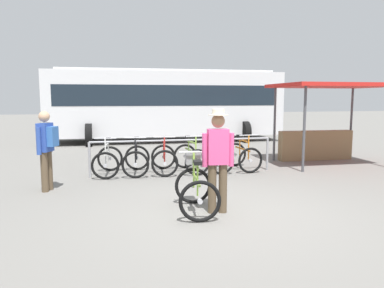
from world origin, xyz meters
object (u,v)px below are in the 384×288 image
Objects in this scene: person_with_featured_bike at (218,157)px; racked_bike_red at (164,159)px; racked_bike_white at (108,160)px; racked_bike_orange at (242,156)px; racked_bike_lime at (191,158)px; racked_bike_blue at (217,157)px; market_stall at (324,115)px; racked_bike_black at (136,160)px; pedestrian_with_backpack at (46,146)px; bus_distant at (166,102)px; featured_bicycle at (196,185)px.

racked_bike_red is at bearing 95.46° from person_with_featured_bike.
racked_bike_orange is (3.50, -0.10, 0.00)m from racked_bike_white.
racked_bike_white is 0.69× the size of person_with_featured_bike.
racked_bike_blue is at bearing -1.66° from racked_bike_lime.
market_stall reaches higher than person_with_featured_bike.
racked_bike_white is 3.50m from racked_bike_orange.
racked_bike_blue is (2.10, -0.06, 0.00)m from racked_bike_black.
racked_bike_lime is (0.70, -0.02, 0.00)m from racked_bike_red.
market_stall reaches higher than racked_bike_white.
racked_bike_black and racked_bike_orange have the same top height.
market_stall is at bearing 8.59° from racked_bike_blue.
racked_bike_white is at bearing 178.34° from racked_bike_black.
person_with_featured_bike reaches higher than pedestrian_with_backpack.
racked_bike_orange is 0.11× the size of bus_distant.
bus_distant reaches higher than pedestrian_with_backpack.
bus_distant is at bearing 84.99° from person_with_featured_bike.
racked_bike_black is 0.37× the size of market_stall.
bus_distant reaches higher than racked_bike_orange.
racked_bike_blue is 0.12× the size of bus_distant.
person_with_featured_bike is (1.03, -3.48, 0.58)m from racked_bike_black.
racked_bike_white is at bearing 178.34° from racked_bike_red.
racked_bike_blue is 0.67× the size of person_with_featured_bike.
racked_bike_black is 7.38m from bus_distant.
racked_bike_black is (0.70, -0.02, 0.00)m from racked_bike_white.
racked_bike_black is 2.10m from racked_bike_blue.
bus_distant reaches higher than racked_bike_red.
racked_bike_lime and featured_bicycle have the same top height.
racked_bike_white is 6.35m from market_stall.
racked_bike_red is 0.97× the size of featured_bicycle.
racked_bike_lime is 0.69× the size of pedestrian_with_backpack.
racked_bike_lime is 4.31m from market_stall.
racked_bike_blue is 3.53m from featured_bicycle.
pedestrian_with_backpack is at bearing -146.35° from racked_bike_black.
bus_distant reaches higher than racked_bike_black.
racked_bike_red and racked_bike_orange have the same top height.
pedestrian_with_backpack is at bearing -163.16° from racked_bike_blue.
racked_bike_white is at bearing 112.91° from featured_bicycle.
racked_bike_black is 1.40m from racked_bike_lime.
racked_bike_black is 3.37m from featured_bicycle.
featured_bicycle is at bearing -113.32° from racked_bike_blue.
racked_bike_red and racked_bike_lime have the same top height.
featured_bicycle is at bearing 150.44° from person_with_featured_bike.
racked_bike_red is 0.68× the size of person_with_featured_bike.
racked_bike_black is 2.37m from pedestrian_with_backpack.
featured_bicycle is 10.44m from bus_distant.
racked_bike_orange is at bearing -1.66° from racked_bike_blue.
racked_bike_red is (1.40, -0.04, 0.00)m from racked_bike_white.
racked_bike_white is 7.57m from bus_distant.
racked_bike_red is 1.06× the size of racked_bike_orange.
pedestrian_with_backpack is 7.68m from market_stall.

